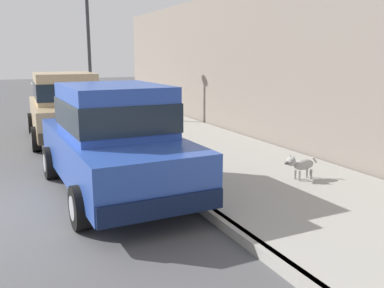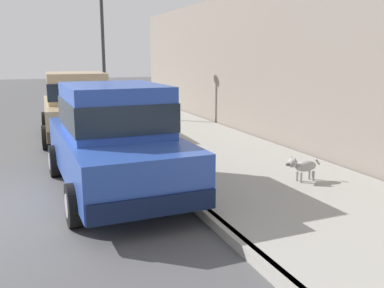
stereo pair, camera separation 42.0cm
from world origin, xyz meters
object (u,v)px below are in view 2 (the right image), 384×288
object	(u,v)px
car_blue_sedan	(114,138)
car_tan_sedan	(77,105)
fire_hydrant	(155,137)
dog_grey	(303,166)
street_lamp	(103,41)

from	to	relation	value
car_blue_sedan	car_tan_sedan	distance (m)	5.40
fire_hydrant	dog_grey	bearing A→B (deg)	-63.15
dog_grey	street_lamp	size ratio (longest dim) A/B	0.17
dog_grey	street_lamp	distance (m)	10.06
car_blue_sedan	dog_grey	xyz separation A→B (m)	(3.20, -1.10, -0.55)
car_blue_sedan	car_tan_sedan	bearing A→B (deg)	90.30
car_blue_sedan	street_lamp	size ratio (longest dim) A/B	1.05
car_tan_sedan	street_lamp	bearing A→B (deg)	66.01
car_blue_sedan	car_tan_sedan	world-z (taller)	same
dog_grey	fire_hydrant	xyz separation A→B (m)	(-1.76, 3.48, 0.05)
car_tan_sedan	street_lamp	size ratio (longest dim) A/B	1.06
street_lamp	car_blue_sedan	bearing A→B (deg)	-98.99
car_tan_sedan	fire_hydrant	world-z (taller)	car_tan_sedan
car_blue_sedan	street_lamp	xyz separation A→B (m)	(1.34, 8.47, 1.92)
dog_grey	street_lamp	world-z (taller)	street_lamp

